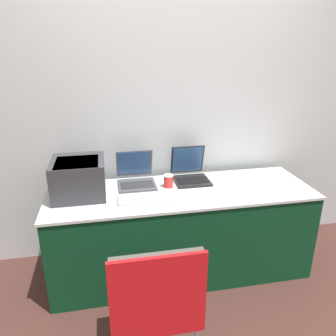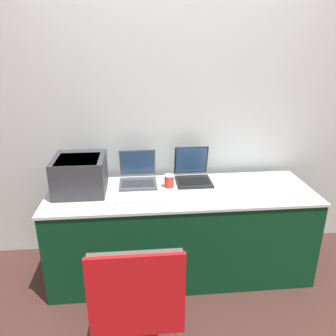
# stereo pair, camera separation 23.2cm
# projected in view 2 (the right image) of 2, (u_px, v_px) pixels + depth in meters

# --- Properties ---
(ground_plane) EXTENTS (14.00, 14.00, 0.00)m
(ground_plane) POSITION_uv_depth(u_px,v_px,m) (185.00, 296.00, 2.49)
(ground_plane) COLOR #472823
(wall_back) EXTENTS (8.00, 0.05, 2.60)m
(wall_back) POSITION_uv_depth(u_px,v_px,m) (175.00, 107.00, 2.75)
(wall_back) COLOR silver
(wall_back) RESTS_ON ground_plane
(table) EXTENTS (2.06, 0.67, 0.73)m
(table) POSITION_uv_depth(u_px,v_px,m) (180.00, 232.00, 2.67)
(table) COLOR #0C381E
(table) RESTS_ON ground_plane
(printer) EXTENTS (0.38, 0.39, 0.28)m
(printer) POSITION_uv_depth(u_px,v_px,m) (80.00, 173.00, 2.48)
(printer) COLOR #333338
(printer) RESTS_ON table
(laptop_left) EXTENTS (0.30, 0.35, 0.26)m
(laptop_left) POSITION_uv_depth(u_px,v_px,m) (138.00, 176.00, 2.68)
(laptop_left) COLOR #4C4C51
(laptop_left) RESTS_ON table
(laptop_right) EXTENTS (0.29, 0.32, 0.27)m
(laptop_right) POSITION_uv_depth(u_px,v_px,m) (193.00, 174.00, 2.72)
(laptop_right) COLOR black
(laptop_right) RESTS_ON table
(external_keyboard) EXTENTS (0.37, 0.17, 0.02)m
(external_keyboard) POSITION_uv_depth(u_px,v_px,m) (141.00, 197.00, 2.41)
(external_keyboard) COLOR silver
(external_keyboard) RESTS_ON table
(coffee_cup) EXTENTS (0.08, 0.08, 0.10)m
(coffee_cup) POSITION_uv_depth(u_px,v_px,m) (169.00, 181.00, 2.59)
(coffee_cup) COLOR red
(coffee_cup) RESTS_ON table
(chair) EXTENTS (0.48, 0.47, 0.88)m
(chair) POSITION_uv_depth(u_px,v_px,m) (137.00, 297.00, 1.73)
(chair) COLOR #4C4742
(chair) RESTS_ON ground_plane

